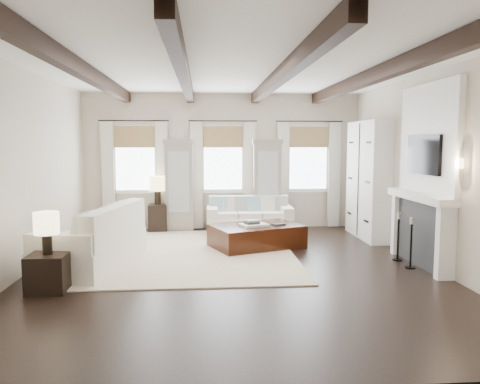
{
  "coord_description": "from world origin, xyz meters",
  "views": [
    {
      "loc": [
        -0.47,
        -7.39,
        2.04
      ],
      "look_at": [
        0.2,
        1.03,
        1.15
      ],
      "focal_mm": 35.0,
      "sensor_mm": 36.0,
      "label": 1
    }
  ],
  "objects": [
    {
      "name": "book_loose",
      "position": [
        0.99,
        1.54,
        0.46
      ],
      "size": [
        0.29,
        0.25,
        0.03
      ],
      "primitive_type": "cube",
      "rotation": [
        0.0,
        0.0,
        0.37
      ],
      "color": "#262628",
      "rests_on": "ottoman"
    },
    {
      "name": "side_table_back",
      "position": [
        -1.52,
        3.42,
        0.31
      ],
      "size": [
        0.42,
        0.42,
        0.63
      ],
      "primitive_type": "cube",
      "color": "black",
      "rests_on": "ground"
    },
    {
      "name": "side_table_front",
      "position": [
        -2.61,
        -0.92,
        0.26
      ],
      "size": [
        0.52,
        0.52,
        0.52
      ],
      "primitive_type": "cube",
      "color": "black",
      "rests_on": "ground"
    },
    {
      "name": "sofa_back",
      "position": [
        0.57,
        3.08,
        0.34
      ],
      "size": [
        1.93,
        0.9,
        0.82
      ],
      "color": "white",
      "rests_on": "ground"
    },
    {
      "name": "book_upper",
      "position": [
        0.46,
        1.52,
        0.54
      ],
      "size": [
        0.27,
        0.24,
        0.03
      ],
      "primitive_type": "cube",
      "rotation": [
        0.0,
        0.0,
        0.37
      ],
      "color": "beige",
      "rests_on": "book_lower"
    },
    {
      "name": "tray",
      "position": [
        0.5,
        1.47,
        0.46
      ],
      "size": [
        0.6,
        0.54,
        0.04
      ],
      "primitive_type": "cube",
      "rotation": [
        0.0,
        0.0,
        0.37
      ],
      "color": "white",
      "rests_on": "ottoman"
    },
    {
      "name": "book_lower",
      "position": [
        0.46,
        1.49,
        0.5
      ],
      "size": [
        0.31,
        0.28,
        0.04
      ],
      "primitive_type": "cube",
      "rotation": [
        0.0,
        0.0,
        0.37
      ],
      "color": "#262628",
      "rests_on": "tray"
    },
    {
      "name": "candlestick_near",
      "position": [
        2.9,
        -0.15,
        0.35
      ],
      "size": [
        0.17,
        0.17,
        0.84
      ],
      "color": "black",
      "rests_on": "ground"
    },
    {
      "name": "lamp_front",
      "position": [
        -2.61,
        -0.92,
        0.92
      ],
      "size": [
        0.34,
        0.34,
        0.58
      ],
      "color": "black",
      "rests_on": "side_table_front"
    },
    {
      "name": "candlestick_far",
      "position": [
        2.9,
        0.36,
        0.35
      ],
      "size": [
        0.17,
        0.17,
        0.84
      ],
      "color": "black",
      "rests_on": "ground"
    },
    {
      "name": "lamp_back",
      "position": [
        -1.52,
        3.42,
        1.07
      ],
      "size": [
        0.38,
        0.38,
        0.65
      ],
      "color": "black",
      "rests_on": "side_table_back"
    },
    {
      "name": "ottoman",
      "position": [
        0.57,
        1.56,
        0.22
      ],
      "size": [
        1.95,
        1.59,
        0.44
      ],
      "primitive_type": "cube",
      "rotation": [
        0.0,
        0.0,
        0.37
      ],
      "color": "black",
      "rests_on": "ground"
    },
    {
      "name": "sofa_left",
      "position": [
        -2.24,
        0.42,
        0.41
      ],
      "size": [
        1.5,
        2.51,
        1.01
      ],
      "color": "white",
      "rests_on": "ground"
    },
    {
      "name": "ground",
      "position": [
        0.0,
        0.0,
        0.0
      ],
      "size": [
        7.5,
        7.5,
        0.0
      ],
      "primitive_type": "plane",
      "color": "black",
      "rests_on": "ground"
    },
    {
      "name": "area_rug",
      "position": [
        -0.76,
        1.15,
        0.01
      ],
      "size": [
        3.85,
        4.3,
        0.02
      ],
      "primitive_type": "cube",
      "color": "beige",
      "rests_on": "ground"
    },
    {
      "name": "room_shell",
      "position": [
        0.75,
        0.9,
        1.89
      ],
      "size": [
        6.54,
        7.54,
        3.22
      ],
      "color": "beige",
      "rests_on": "ground"
    }
  ]
}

